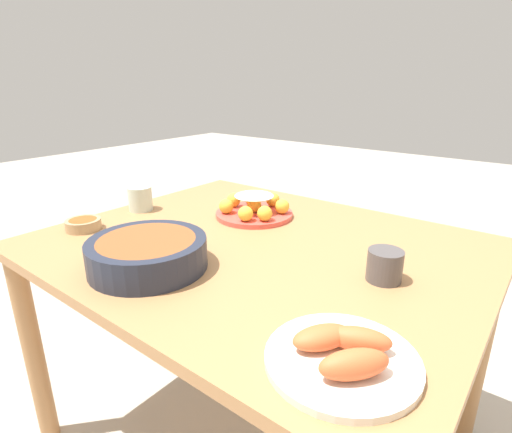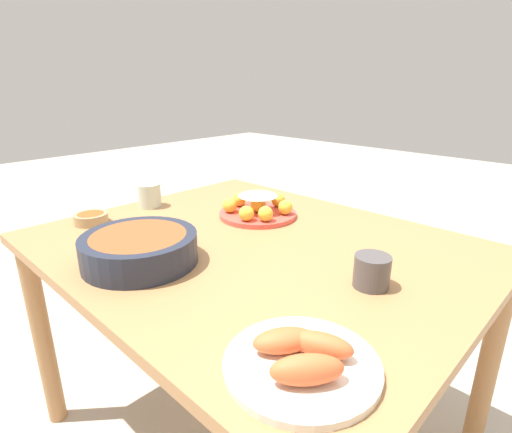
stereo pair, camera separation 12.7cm
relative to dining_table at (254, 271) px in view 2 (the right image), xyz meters
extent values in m
plane|color=#B2A899|center=(0.00, 0.00, -0.63)|extent=(12.00, 12.00, 0.00)
cylinder|color=#A87547|center=(-0.57, -0.45, -0.29)|extent=(0.06, 0.06, 0.70)
cylinder|color=#A87547|center=(0.57, -0.45, -0.29)|extent=(0.06, 0.06, 0.70)
cylinder|color=#A87547|center=(0.57, 0.45, -0.29)|extent=(0.06, 0.06, 0.70)
cube|color=#A87547|center=(0.00, 0.00, 0.08)|extent=(1.23, 1.00, 0.03)
cylinder|color=#E04C42|center=(0.16, -0.18, 0.10)|extent=(0.27, 0.27, 0.02)
sphere|color=yellow|center=(0.25, -0.18, 0.13)|extent=(0.05, 0.05, 0.05)
sphere|color=yellow|center=(0.22, -0.11, 0.13)|extent=(0.05, 0.05, 0.05)
sphere|color=yellow|center=(0.12, -0.09, 0.13)|extent=(0.05, 0.05, 0.05)
sphere|color=yellow|center=(0.07, -0.13, 0.13)|extent=(0.05, 0.05, 0.05)
sphere|color=yellow|center=(0.07, -0.23, 0.13)|extent=(0.05, 0.05, 0.05)
sphere|color=yellow|center=(0.15, -0.28, 0.13)|extent=(0.05, 0.05, 0.05)
sphere|color=yellow|center=(0.23, -0.25, 0.13)|extent=(0.05, 0.05, 0.05)
ellipsoid|color=white|center=(0.16, -0.18, 0.17)|extent=(0.14, 0.14, 0.02)
sphere|color=yellow|center=(0.16, -0.18, 0.13)|extent=(0.05, 0.05, 0.05)
cylinder|color=#232838|center=(0.12, 0.30, 0.13)|extent=(0.30, 0.30, 0.08)
cylinder|color=brown|center=(0.12, 0.30, 0.16)|extent=(0.24, 0.24, 0.01)
cylinder|color=tan|center=(0.51, 0.26, 0.11)|extent=(0.11, 0.11, 0.03)
cylinder|color=#9E4C1E|center=(0.51, 0.26, 0.12)|extent=(0.08, 0.08, 0.01)
cylinder|color=silver|center=(-0.43, 0.33, 0.10)|extent=(0.26, 0.26, 0.01)
ellipsoid|color=#E06033|center=(-0.40, 0.33, 0.13)|extent=(0.10, 0.12, 0.04)
ellipsoid|color=#E06033|center=(-0.47, 0.37, 0.13)|extent=(0.11, 0.12, 0.05)
ellipsoid|color=#E06033|center=(-0.45, 0.30, 0.13)|extent=(0.12, 0.08, 0.04)
cylinder|color=#4C4747|center=(-0.38, 0.00, 0.13)|extent=(0.08, 0.08, 0.08)
cylinder|color=beige|center=(0.53, 0.02, 0.14)|extent=(0.09, 0.09, 0.09)
camera|label=1|loc=(-0.66, 0.86, 0.55)|focal=28.00mm
camera|label=2|loc=(-0.76, 0.78, 0.55)|focal=28.00mm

